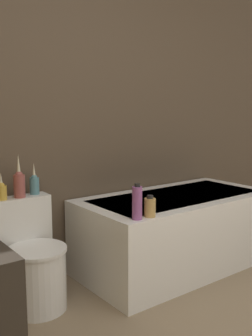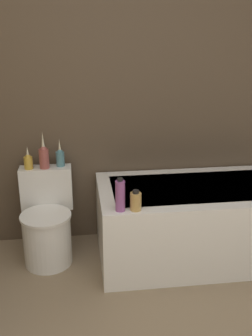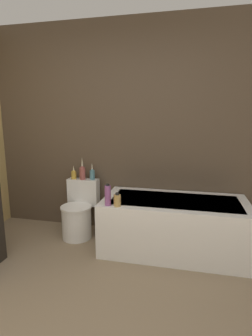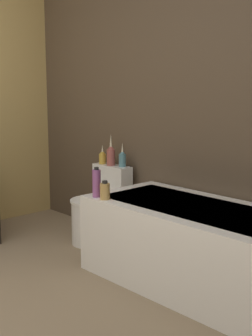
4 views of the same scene
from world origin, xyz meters
TOP-DOWN VIEW (x-y plane):
  - wall_back_tiled at (0.00, 2.22)m, footprint 6.40×0.06m
  - bathtub at (0.77, 1.78)m, footprint 1.55×0.78m
  - toilet at (-0.40, 1.88)m, footprint 0.40×0.51m
  - vase_gold at (-0.52, 2.05)m, footprint 0.07×0.07m
  - vase_silver at (-0.40, 2.05)m, footprint 0.08×0.08m
  - vase_bronze at (-0.28, 2.08)m, footprint 0.06×0.06m
  - shampoo_bottle_tall at (0.11, 1.46)m, footprint 0.06×0.06m
  - shampoo_bottle_short at (0.21, 1.45)m, footprint 0.07×0.07m

SIDE VIEW (x-z plane):
  - toilet at x=-0.40m, z-range -0.06..0.63m
  - bathtub at x=0.77m, z-range 0.00..0.58m
  - shampoo_bottle_short at x=0.21m, z-range 0.57..0.71m
  - shampoo_bottle_tall at x=0.11m, z-range 0.57..0.80m
  - vase_gold at x=-0.52m, z-range 0.65..0.83m
  - vase_bronze at x=-0.28m, z-range 0.65..0.86m
  - vase_silver at x=-0.40m, z-range 0.63..0.92m
  - wall_back_tiled at x=0.00m, z-range 0.00..2.60m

